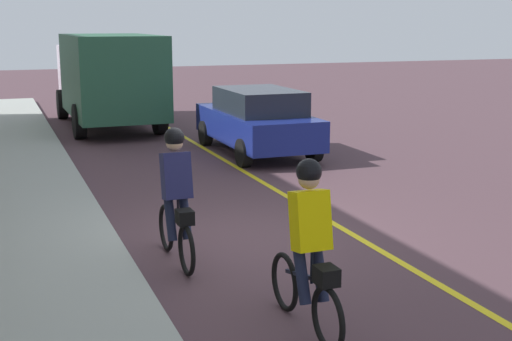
{
  "coord_description": "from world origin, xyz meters",
  "views": [
    {
      "loc": [
        -9.37,
        3.35,
        3.15
      ],
      "look_at": [
        0.06,
        -0.22,
        1.0
      ],
      "focal_mm": 49.15,
      "sensor_mm": 36.0,
      "label": 1
    }
  ],
  "objects_px": {
    "cyclist_lead": "(176,197)",
    "box_truck_background": "(108,76)",
    "patrol_sedan": "(257,120)",
    "cyclist_follow": "(309,248)"
  },
  "relations": [
    {
      "from": "cyclist_lead",
      "to": "box_truck_background",
      "type": "distance_m",
      "value": 12.77
    },
    {
      "from": "cyclist_lead",
      "to": "box_truck_background",
      "type": "bearing_deg",
      "value": -5.73
    },
    {
      "from": "patrol_sedan",
      "to": "box_truck_background",
      "type": "distance_m",
      "value": 6.27
    },
    {
      "from": "cyclist_follow",
      "to": "box_truck_background",
      "type": "distance_m",
      "value": 15.21
    },
    {
      "from": "cyclist_lead",
      "to": "cyclist_follow",
      "type": "distance_m",
      "value": 2.6
    },
    {
      "from": "patrol_sedan",
      "to": "box_truck_background",
      "type": "height_order",
      "value": "box_truck_background"
    },
    {
      "from": "patrol_sedan",
      "to": "box_truck_background",
      "type": "xyz_separation_m",
      "value": [
        5.63,
        2.66,
        0.73
      ]
    },
    {
      "from": "patrol_sedan",
      "to": "box_truck_background",
      "type": "relative_size",
      "value": 0.66
    },
    {
      "from": "cyclist_follow",
      "to": "cyclist_lead",
      "type": "bearing_deg",
      "value": 15.89
    },
    {
      "from": "cyclist_follow",
      "to": "box_truck_background",
      "type": "bearing_deg",
      "value": -2.11
    }
  ]
}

